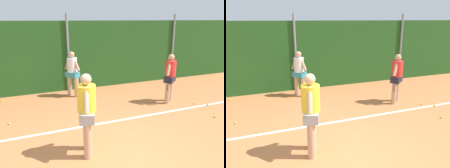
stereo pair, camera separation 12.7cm
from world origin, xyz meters
TOP-DOWN VIEW (x-y plane):
  - ground_plane at (0.00, 1.61)m, footprint 27.54×27.54m
  - hedge_fence_backdrop at (0.00, 5.48)m, footprint 17.90×0.25m
  - fence_post_center at (0.00, 5.30)m, footprint 0.10×0.10m
  - fence_post_right at (5.16, 5.30)m, footprint 0.10×0.10m
  - court_baseline_paint at (0.00, 1.80)m, footprint 13.08×0.10m
  - player_foreground_near at (-0.55, 0.51)m, footprint 0.47×0.76m
  - player_midcourt at (3.09, 2.57)m, footprint 0.63×0.61m
  - player_backcourt_far at (-0.02, 4.54)m, footprint 0.56×0.62m
  - tennis_ball_0 at (4.19, 1.75)m, footprint 0.07×0.07m
  - tennis_ball_1 at (4.64, 4.94)m, footprint 0.07×0.07m
  - tennis_ball_2 at (3.65, 0.89)m, footprint 0.07×0.07m
  - tennis_ball_3 at (-2.63, 4.89)m, footprint 0.07×0.07m
  - tennis_ball_4 at (3.86, 2.02)m, footprint 0.07×0.07m
  - tennis_ball_6 at (-2.31, 2.73)m, footprint 0.07×0.07m

SIDE VIEW (x-z plane):
  - ground_plane at x=0.00m, z-range 0.00..0.00m
  - court_baseline_paint at x=0.00m, z-range 0.00..0.01m
  - tennis_ball_0 at x=4.19m, z-range 0.00..0.07m
  - tennis_ball_1 at x=4.64m, z-range 0.00..0.07m
  - tennis_ball_2 at x=3.65m, z-range 0.00..0.07m
  - tennis_ball_3 at x=-2.63m, z-range 0.00..0.07m
  - tennis_ball_4 at x=3.86m, z-range 0.00..0.07m
  - tennis_ball_6 at x=-2.31m, z-range 0.00..0.07m
  - player_midcourt at x=3.09m, z-range 0.11..1.89m
  - player_backcourt_far at x=-0.02m, z-range 0.11..1.89m
  - player_foreground_near at x=-0.55m, z-range 0.12..1.99m
  - hedge_fence_backdrop at x=0.00m, z-range 0.00..2.90m
  - fence_post_center at x=0.00m, z-range 0.00..3.19m
  - fence_post_right at x=5.16m, z-range 0.00..3.19m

